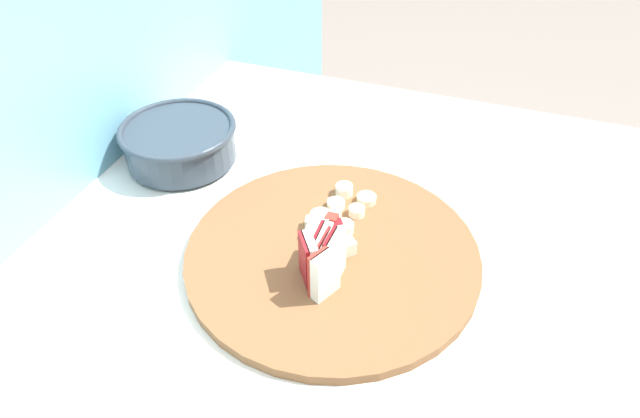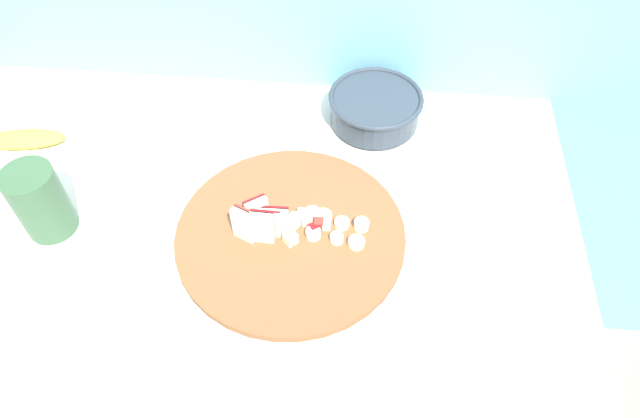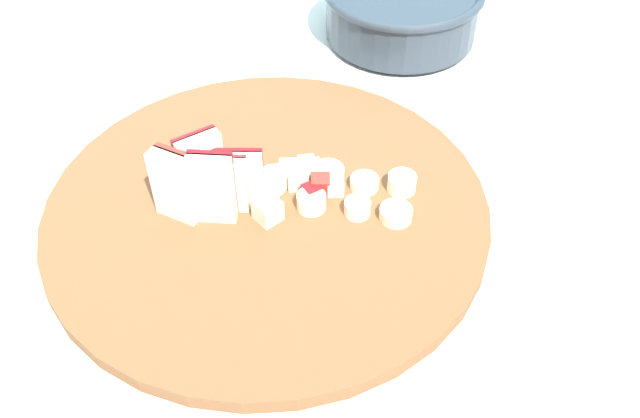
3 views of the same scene
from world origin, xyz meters
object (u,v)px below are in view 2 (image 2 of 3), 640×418
object	(u,v)px
ceramic_bowl	(375,107)
cutting_board	(290,235)
banana_slice_rows	(339,229)
banana_peel	(24,139)
apple_wedge_fan	(260,221)
apple_dice_pile	(304,223)
small_jar	(40,202)

from	to	relation	value
ceramic_bowl	cutting_board	bearing A→B (deg)	-113.22
cutting_board	ceramic_bowl	bearing A→B (deg)	66.78
banana_slice_rows	banana_peel	distance (m)	0.63
banana_peel	apple_wedge_fan	bearing A→B (deg)	-20.00
cutting_board	apple_dice_pile	distance (m)	0.03
apple_dice_pile	ceramic_bowl	bearing A→B (deg)	69.22
ceramic_bowl	small_jar	bearing A→B (deg)	-149.61
cutting_board	banana_peel	world-z (taller)	banana_peel
banana_slice_rows	small_jar	world-z (taller)	small_jar
ceramic_bowl	banana_peel	size ratio (longest dim) A/B	1.16
apple_wedge_fan	small_jar	size ratio (longest dim) A/B	0.70
ceramic_bowl	small_jar	size ratio (longest dim) A/B	1.41
apple_wedge_fan	banana_slice_rows	distance (m)	0.13
apple_dice_pile	ceramic_bowl	size ratio (longest dim) A/B	0.45
apple_dice_pile	banana_slice_rows	size ratio (longest dim) A/B	0.80
apple_wedge_fan	small_jar	distance (m)	0.36
ceramic_bowl	banana_peel	world-z (taller)	ceramic_bowl
apple_wedge_fan	banana_peel	distance (m)	0.52
apple_wedge_fan	cutting_board	bearing A→B (deg)	4.47
cutting_board	apple_dice_pile	xyz separation A→B (m)	(0.02, 0.02, 0.02)
banana_slice_rows	ceramic_bowl	distance (m)	0.29
banana_slice_rows	banana_peel	xyz separation A→B (m)	(-0.61, 0.16, -0.01)
cutting_board	small_jar	world-z (taller)	small_jar
cutting_board	banana_peel	bearing A→B (deg)	162.02
apple_dice_pile	banana_peel	world-z (taller)	apple_dice_pile
cutting_board	banana_peel	distance (m)	0.56
cutting_board	banana_slice_rows	bearing A→B (deg)	7.09
small_jar	apple_wedge_fan	bearing A→B (deg)	1.56
banana_peel	small_jar	xyz separation A→B (m)	(0.13, -0.19, 0.05)
banana_slice_rows	small_jar	distance (m)	0.48
cutting_board	apple_dice_pile	world-z (taller)	apple_dice_pile
apple_wedge_fan	banana_slice_rows	world-z (taller)	apple_wedge_fan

